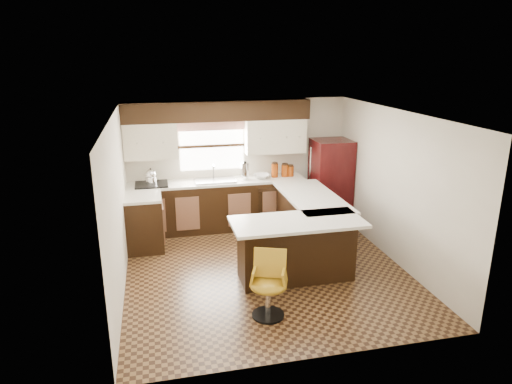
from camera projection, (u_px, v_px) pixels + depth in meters
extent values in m
plane|color=#49301A|center=(265.00, 270.00, 7.07)|extent=(4.40, 4.40, 0.00)
plane|color=silver|center=(266.00, 114.00, 6.37)|extent=(4.40, 4.40, 0.00)
plane|color=beige|center=(238.00, 162.00, 8.77)|extent=(4.40, 0.00, 4.40)
plane|color=beige|center=(318.00, 259.00, 4.67)|extent=(4.40, 0.00, 4.40)
plane|color=beige|center=(118.00, 206.00, 6.28)|extent=(0.00, 4.40, 4.40)
plane|color=beige|center=(395.00, 187.00, 7.17)|extent=(0.00, 4.40, 4.40)
cube|color=black|center=(218.00, 206.00, 8.62)|extent=(3.30, 0.60, 0.90)
cube|color=black|center=(145.00, 224.00, 7.72)|extent=(0.60, 0.70, 0.90)
cube|color=silver|center=(218.00, 182.00, 8.48)|extent=(3.30, 0.60, 0.04)
cube|color=silver|center=(143.00, 197.00, 7.59)|extent=(0.60, 0.70, 0.04)
cube|color=black|center=(218.00, 111.00, 8.23)|extent=(3.40, 0.35, 0.36)
cube|color=beige|center=(150.00, 141.00, 8.11)|extent=(0.94, 0.35, 0.64)
cube|color=beige|center=(275.00, 136.00, 8.60)|extent=(1.14, 0.35, 0.64)
cube|color=white|center=(212.00, 146.00, 8.54)|extent=(1.20, 0.02, 0.90)
cube|color=#D19B93|center=(212.00, 125.00, 8.39)|extent=(1.30, 0.06, 0.18)
cube|color=#B2B2B7|center=(215.00, 180.00, 8.44)|extent=(0.75, 0.45, 0.03)
cube|color=black|center=(273.00, 208.00, 8.57)|extent=(0.58, 0.03, 0.78)
cube|color=black|center=(152.00, 184.00, 8.19)|extent=(0.58, 0.50, 0.02)
cube|color=black|center=(308.00, 224.00, 7.71)|extent=(0.60, 1.95, 0.90)
cube|color=black|center=(296.00, 250.00, 6.69)|extent=(1.65, 0.60, 0.90)
cube|color=silver|center=(312.00, 197.00, 7.59)|extent=(0.84, 1.95, 0.04)
cube|color=silver|center=(297.00, 222.00, 6.47)|extent=(1.89, 0.84, 0.04)
cube|color=#330809|center=(330.00, 182.00, 8.83)|extent=(0.71, 0.68, 1.65)
cylinder|color=silver|center=(245.00, 171.00, 8.54)|extent=(0.15, 0.15, 0.31)
imported|color=white|center=(261.00, 176.00, 8.64)|extent=(0.35, 0.35, 0.07)
cylinder|color=#863309|center=(275.00, 170.00, 8.69)|extent=(0.13, 0.13, 0.26)
cylinder|color=#863309|center=(285.00, 171.00, 8.73)|extent=(0.14, 0.14, 0.23)
cylinder|color=#863309|center=(290.00, 171.00, 8.76)|extent=(0.13, 0.13, 0.19)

